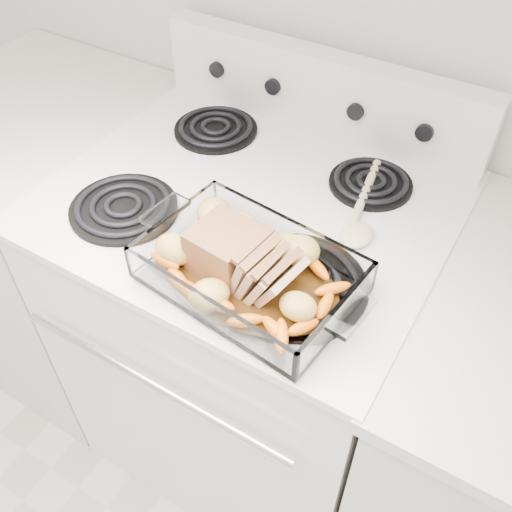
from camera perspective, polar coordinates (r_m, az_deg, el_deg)
The scene contains 6 objects.
electric_range at distance 1.47m, azimuth -0.45°, elevation -7.76°, with size 0.78×0.70×1.12m.
counter_left at distance 1.81m, azimuth -18.74°, elevation 1.13°, with size 0.58×0.68×0.93m.
baking_dish at distance 0.95m, azimuth -0.62°, elevation -1.98°, with size 0.35×0.23×0.07m.
pork_roast at distance 0.94m, azimuth -2.04°, elevation -0.15°, with size 0.19×0.10×0.08m.
roast_vegetables at distance 0.97m, azimuth 0.39°, elevation 0.07°, with size 0.39×0.21×0.05m.
wooden_spoon at distance 1.10m, azimuth 10.39°, elevation 3.97°, with size 0.09×0.26×0.02m.
Camera 1 is at (0.47, 0.91, 1.67)m, focal length 40.00 mm.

